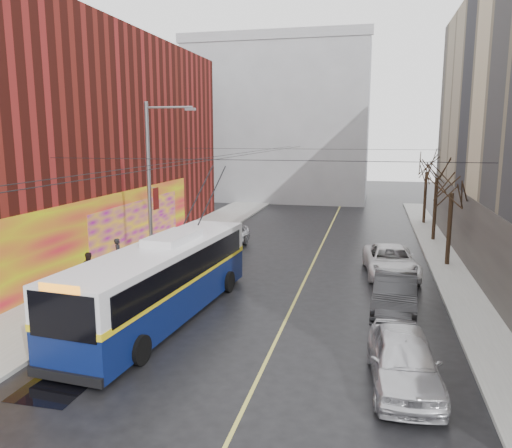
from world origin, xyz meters
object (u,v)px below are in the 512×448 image
Objects in this scene: tree_mid at (438,166)px; tree_near at (453,179)px; pedestrian_a at (118,254)px; parked_car_a at (404,359)px; pedestrian_b at (90,269)px; parked_car_c at (391,261)px; streetlight_pole at (152,186)px; parked_car_b at (395,293)px; trolleybus at (163,279)px; following_car at (228,236)px; tree_far at (427,163)px.

tree_near is at bearing -90.00° from tree_mid.
tree_mid is 3.86× the size of pedestrian_a.
pedestrian_b reaches higher than parked_car_a.
tree_mid reaches higher than parked_car_c.
streetlight_pole is 19.96m from tree_mid.
parked_car_c is (0.00, 5.78, -0.05)m from parked_car_b.
pedestrian_b is (-14.27, 6.47, 0.14)m from parked_car_a.
trolleybus is at bearing -142.75° from parked_car_c.
parked_car_b is at bearing 21.65° from trolleybus.
pedestrian_a is 1.05× the size of pedestrian_b.
parked_car_a is 12.21m from parked_car_c.
following_car is 2.63× the size of pedestrian_a.
tree_near is 3.69× the size of pedestrian_a.
tree_near is at bearing 46.61° from trolleybus.
tree_near is 1.31× the size of parked_car_a.
tree_mid is 1.34× the size of parked_car_b.
tree_far is at bearing 47.98° from following_car.
tree_near reaches higher than trolleybus.
trolleybus is at bearing -79.46° from following_car.
tree_mid is (0.00, 7.00, 0.28)m from tree_near.
trolleybus is 7.54× the size of pedestrian_b.
parked_car_b is 3.01× the size of pedestrian_b.
parked_car_b is at bearing -121.43° from pedestrian_a.
following_car is at bearing -158.93° from tree_mid.
following_car is at bearing 151.14° from parked_car_c.
streetlight_pole reaches higher than pedestrian_b.
parked_car_c is (0.00, 12.21, -0.06)m from parked_car_a.
pedestrian_b is at bearing 155.10° from trolleybus.
streetlight_pole is 5.44× the size of pedestrian_b.
parked_car_b is at bearing -38.81° from following_car.
pedestrian_b reaches higher than parked_car_b.
trolleybus is at bearing -67.59° from pedestrian_b.
trolleybus is 13.05m from following_car.
following_car is at bearing -137.87° from tree_far.
streetlight_pole is at bearing -127.12° from tree_far.
pedestrian_a is (-5.14, 5.83, -0.61)m from trolleybus.
parked_car_c is at bearing 16.01° from streetlight_pole.
parked_car_b is at bearing -98.15° from tree_far.
tree_far is at bearing 85.33° from parked_car_b.
pedestrian_a reaches higher than pedestrian_b.
streetlight_pole reaches higher than following_car.
tree_mid is at bearing 60.28° from trolleybus.
parked_car_b is at bearing 86.17° from parked_car_a.
pedestrian_a is at bearing -132.23° from tree_far.
parked_car_a is (-3.20, -28.79, -4.31)m from tree_far.
tree_mid is 4.04× the size of pedestrian_b.
tree_mid is at bearing 65.73° from parked_car_c.
tree_near is at bearing -92.66° from pedestrian_a.
tree_mid is at bearing 3.18° from pedestrian_b.
parked_car_b is 2.88× the size of pedestrian_a.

